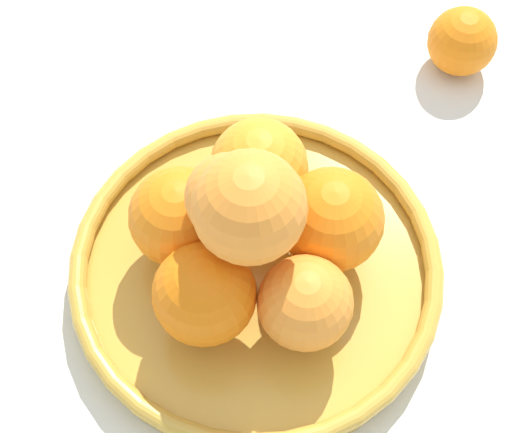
{
  "coord_description": "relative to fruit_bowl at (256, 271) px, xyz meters",
  "views": [
    {
      "loc": [
        -0.23,
        0.21,
        0.65
      ],
      "look_at": [
        0.0,
        0.0,
        0.11
      ],
      "focal_mm": 60.0,
      "sensor_mm": 36.0,
      "label": 1
    }
  ],
  "objects": [
    {
      "name": "fruit_bowl",
      "position": [
        0.0,
        0.0,
        0.0
      ],
      "size": [
        0.31,
        0.31,
        0.03
      ],
      "color": "gold",
      "rests_on": "ground_plane"
    },
    {
      "name": "orange_pile",
      "position": [
        0.0,
        0.0,
        0.07
      ],
      "size": [
        0.19,
        0.19,
        0.15
      ],
      "color": "orange",
      "rests_on": "fruit_bowl"
    },
    {
      "name": "stray_orange",
      "position": [
        0.04,
        -0.3,
        0.02
      ],
      "size": [
        0.07,
        0.07,
        0.07
      ],
      "primitive_type": "sphere",
      "color": "orange",
      "rests_on": "ground_plane"
    },
    {
      "name": "ground_plane",
      "position": [
        0.0,
        0.0,
        -0.02
      ],
      "size": [
        4.0,
        4.0,
        0.0
      ],
      "primitive_type": "plane",
      "color": "silver"
    }
  ]
}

